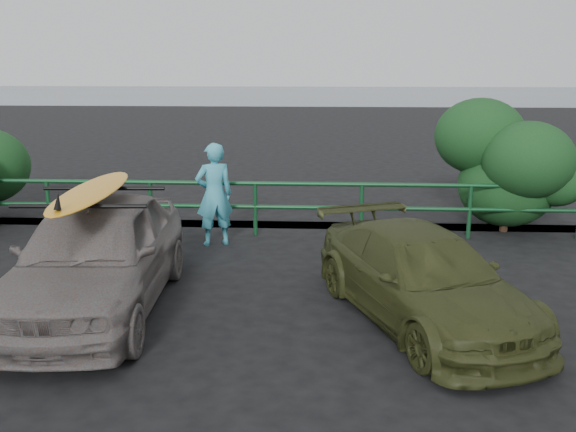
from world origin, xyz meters
name	(u,v)px	position (x,y,z in m)	size (l,w,h in m)	color
ground	(124,347)	(0.00, 0.00, 0.00)	(80.00, 80.00, 0.00)	black
ocean	(302,93)	(0.00, 60.00, 0.00)	(200.00, 200.00, 0.00)	slate
guardrail	(203,208)	(0.00, 5.00, 0.52)	(14.00, 0.08, 1.04)	#144624
shrub_right	(466,170)	(5.00, 5.50, 1.21)	(3.20, 2.40, 2.42)	#19451D
sedan	(96,255)	(-0.69, 1.16, 0.75)	(1.78, 4.43, 1.51)	slate
olive_vehicle	(423,278)	(3.54, 0.99, 0.58)	(1.61, 3.97, 1.15)	#373C1A
man	(214,194)	(0.34, 4.32, 0.92)	(0.67, 0.44, 1.84)	#43B1CA
roof_rack	(92,197)	(-0.69, 1.16, 1.54)	(1.65, 1.16, 0.06)	black
surfboard	(92,191)	(-0.69, 1.16, 1.61)	(0.60, 2.90, 0.09)	orange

